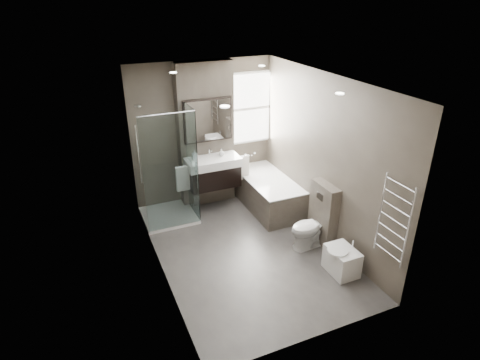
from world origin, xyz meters
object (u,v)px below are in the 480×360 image
toilet (311,227)px  bidet (341,260)px  vanity (213,172)px  bathtub (267,191)px

toilet → bidet: (0.04, -0.73, -0.14)m
toilet → bidet: size_ratio=1.37×
vanity → bathtub: (0.92, -0.33, -0.43)m
bathtub → bidet: 2.14m
bathtub → toilet: bearing=-88.2°
vanity → bidet: 2.71m
bathtub → bidet: size_ratio=3.21×
vanity → bathtub: 1.07m
vanity → bathtub: bearing=-19.4°
vanity → toilet: size_ratio=1.39×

